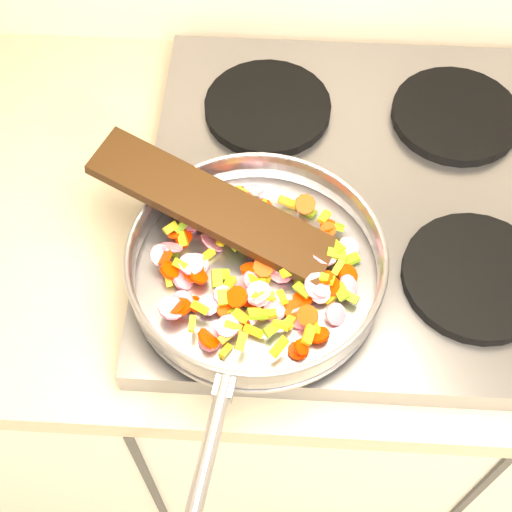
{
  "coord_description": "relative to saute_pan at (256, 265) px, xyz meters",
  "views": [
    {
      "loc": [
        -0.81,
        1.04,
        1.73
      ],
      "look_at": [
        -0.84,
        1.51,
        1.0
      ],
      "focal_mm": 50.0,
      "sensor_mm": 36.0,
      "label": 1
    }
  ],
  "objects": [
    {
      "name": "grate_fl",
      "position": [
        0.0,
        0.02,
        -0.04
      ],
      "size": [
        0.19,
        0.19,
        0.02
      ],
      "primitive_type": "cylinder",
      "color": "black",
      "rests_on": "cooktop"
    },
    {
      "name": "grate_fr",
      "position": [
        0.28,
        0.02,
        -0.04
      ],
      "size": [
        0.19,
        0.19,
        0.02
      ],
      "primitive_type": "cylinder",
      "color": "black",
      "rests_on": "cooktop"
    },
    {
      "name": "grate_bl",
      "position": [
        0.0,
        0.3,
        -0.04
      ],
      "size": [
        0.19,
        0.19,
        0.02
      ],
      "primitive_type": "cylinder",
      "color": "black",
      "rests_on": "cooktop"
    },
    {
      "name": "vegetable_heap",
      "position": [
        0.0,
        0.0,
        -0.01
      ],
      "size": [
        0.27,
        0.26,
        0.05
      ],
      "color": "#F42D00",
      "rests_on": "saute_pan"
    },
    {
      "name": "wooden_spatula",
      "position": [
        -0.06,
        0.07,
        0.03
      ],
      "size": [
        0.32,
        0.19,
        0.08
      ],
      "primitive_type": "cube",
      "rotation": [
        0.0,
        -0.19,
        2.76
      ],
      "color": "black",
      "rests_on": "saute_pan"
    },
    {
      "name": "grate_br",
      "position": [
        0.28,
        0.3,
        -0.04
      ],
      "size": [
        0.19,
        0.19,
        0.02
      ],
      "primitive_type": "cylinder",
      "color": "black",
      "rests_on": "cooktop"
    },
    {
      "name": "saute_pan",
      "position": [
        0.0,
        0.0,
        0.0
      ],
      "size": [
        0.35,
        0.52,
        0.05
      ],
      "rotation": [
        0.0,
        0.0,
        -0.15
      ],
      "color": "#9E9EA5",
      "rests_on": "grate_fl"
    },
    {
      "name": "cooktop",
      "position": [
        0.14,
        0.16,
        -0.06
      ],
      "size": [
        0.6,
        0.6,
        0.04
      ],
      "primitive_type": "cube",
      "color": "#939399",
      "rests_on": "counter_top"
    }
  ]
}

